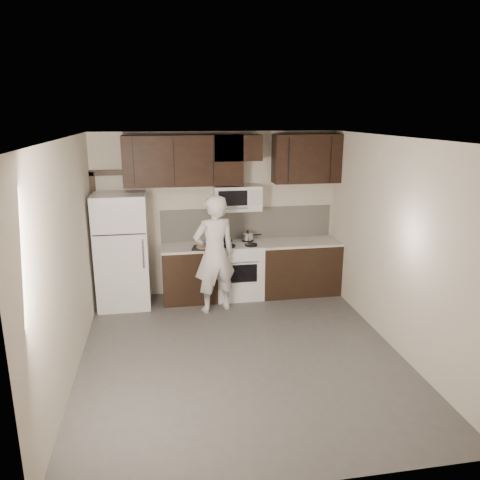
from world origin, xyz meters
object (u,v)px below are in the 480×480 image
object	(u,v)px
stove	(239,270)
person	(214,254)
refrigerator	(122,251)
microwave	(237,198)

from	to	relation	value
stove	person	bearing A→B (deg)	-131.82
refrigerator	person	size ratio (longest dim) A/B	0.99
stove	refrigerator	distance (m)	1.90
refrigerator	person	bearing A→B (deg)	-18.32
person	microwave	bearing A→B (deg)	-141.43
microwave	refrigerator	xyz separation A→B (m)	(-1.85, -0.17, -0.75)
refrigerator	person	distance (m)	1.47
stove	refrigerator	bearing A→B (deg)	-178.49
person	stove	bearing A→B (deg)	-147.24
stove	person	world-z (taller)	person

